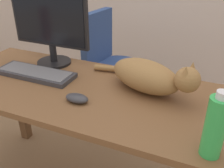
# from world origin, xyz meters

# --- Properties ---
(desk) EXTENTS (1.54, 0.63, 0.72)m
(desk) POSITION_xyz_m (0.00, 0.00, 0.62)
(desk) COLOR brown
(desk) RESTS_ON ground_plane
(office_chair) EXTENTS (0.48, 0.48, 0.92)m
(office_chair) POSITION_xyz_m (-0.18, 0.75, 0.40)
(office_chair) COLOR black
(office_chair) RESTS_ON ground_plane
(monitor) EXTENTS (0.48, 0.20, 0.42)m
(monitor) POSITION_xyz_m (-0.32, 0.20, 0.95)
(monitor) COLOR black
(monitor) RESTS_ON desk
(keyboard) EXTENTS (0.44, 0.15, 0.03)m
(keyboard) POSITION_xyz_m (-0.32, 0.02, 0.74)
(keyboard) COLOR #333338
(keyboard) RESTS_ON desk
(cat) EXTENTS (0.58, 0.29, 0.20)m
(cat) POSITION_xyz_m (0.29, 0.10, 0.80)
(cat) COLOR olive
(cat) RESTS_ON desk
(computer_mouse) EXTENTS (0.11, 0.06, 0.04)m
(computer_mouse) POSITION_xyz_m (0.03, -0.12, 0.74)
(computer_mouse) COLOR #333338
(computer_mouse) RESTS_ON desk
(spray_bottle) EXTENTS (0.07, 0.07, 0.24)m
(spray_bottle) POSITION_xyz_m (0.60, -0.24, 0.83)
(spray_bottle) COLOR green
(spray_bottle) RESTS_ON desk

